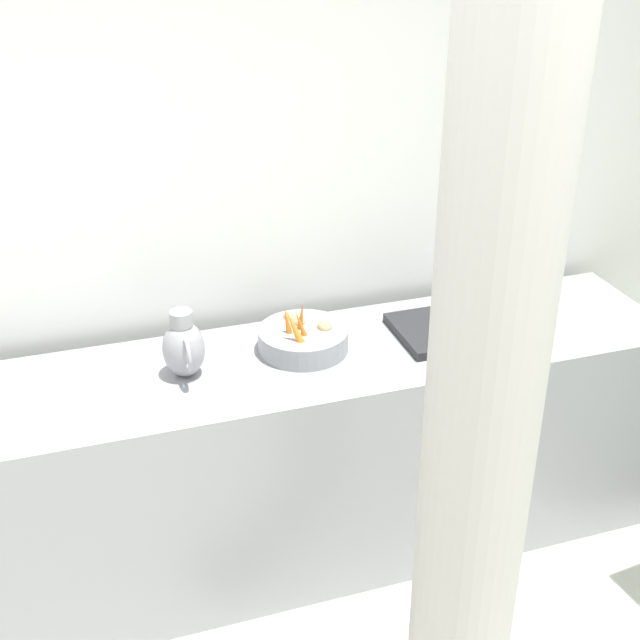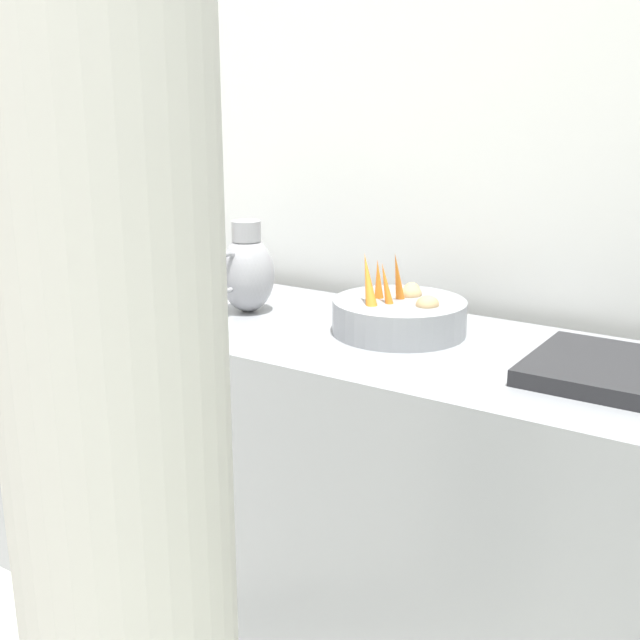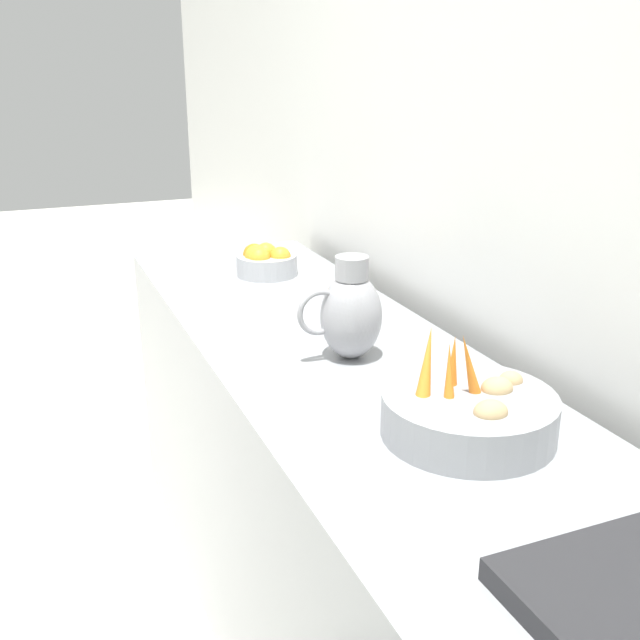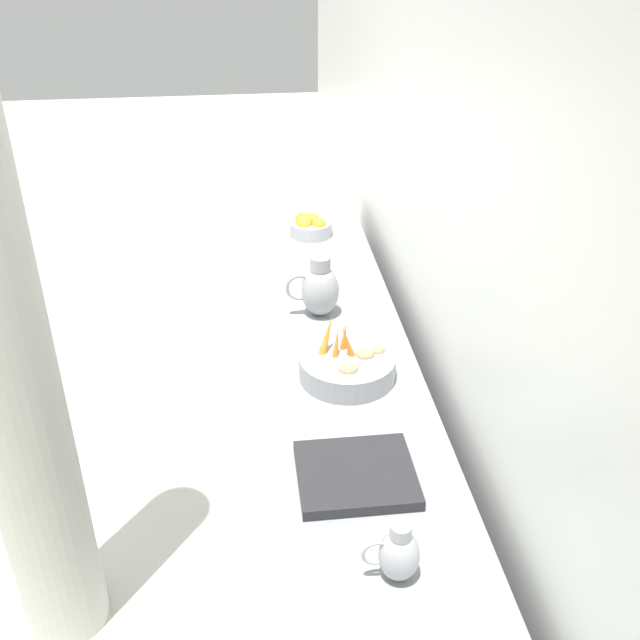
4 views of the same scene
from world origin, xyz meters
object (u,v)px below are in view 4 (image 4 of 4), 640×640
Objects in this scene: metal_pitcher_short at (398,553)px; vegetable_colander at (347,366)px; metal_pitcher_tall at (320,289)px; orange_bowl at (310,226)px.

vegetable_colander is at bearing -90.25° from metal_pitcher_short.
metal_pitcher_short is at bearing 89.75° from vegetable_colander.
vegetable_colander is 1.33× the size of metal_pitcher_tall.
metal_pitcher_tall is at bearing -88.22° from metal_pitcher_short.
orange_bowl is 0.81× the size of metal_pitcher_tall.
metal_pitcher_tall is (0.04, 0.77, 0.07)m from orange_bowl.
vegetable_colander reaches higher than orange_bowl.
metal_pitcher_short is at bearing 91.78° from metal_pitcher_tall.
vegetable_colander is 1.66× the size of orange_bowl.
metal_pitcher_short is (0.00, 0.88, 0.03)m from vegetable_colander.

